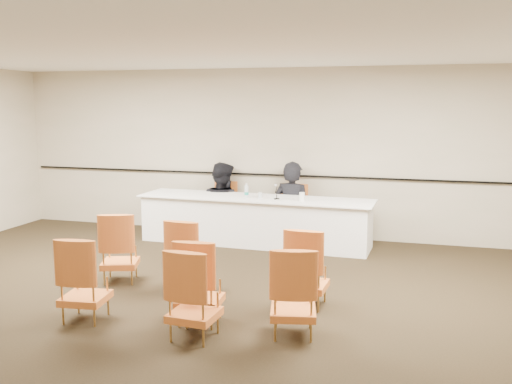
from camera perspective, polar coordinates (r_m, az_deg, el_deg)
floor at (r=6.86m, az=-6.59°, el=-11.46°), size 10.00×10.00×0.00m
ceiling at (r=6.46m, az=-7.07°, el=14.35°), size 10.00×10.00×0.00m
wall_back at (r=10.27m, az=1.89°, el=3.96°), size 10.00×0.04×3.00m
wall_rail at (r=10.28m, az=1.82°, el=1.72°), size 9.80×0.04×0.03m
panel_table at (r=9.70m, az=-0.11°, el=-2.88°), size 4.04×1.07×0.80m
panelist_main at (r=10.11m, az=3.62°, el=-2.37°), size 0.77×0.57×1.93m
panelist_main_chair at (r=10.10m, az=3.62°, el=-2.01°), size 0.52×0.52×0.95m
panelist_second at (r=10.52m, az=-3.41°, el=-1.98°), size 1.08×0.97×1.83m
panelist_second_chair at (r=10.51m, az=-3.42°, el=-1.58°), size 0.52×0.52×0.95m
papers at (r=9.41m, az=2.97°, el=-0.76°), size 0.35×0.29×0.00m
microphone at (r=9.42m, az=2.09°, el=0.01°), size 0.15×0.20×0.25m
water_bottle at (r=9.61m, az=-0.96°, el=0.15°), size 0.09×0.09×0.24m
drinking_glass at (r=9.54m, az=0.42°, el=-0.33°), size 0.07×0.07×0.10m
coffee_cup at (r=9.28m, az=4.62°, el=-0.48°), size 0.11×0.11×0.14m
aud_chair_front_left at (r=7.87m, az=-13.47°, el=-5.36°), size 0.63×0.63×0.95m
aud_chair_front_mid at (r=7.28m, az=-6.76°, el=-6.33°), size 0.52×0.52×0.95m
aud_chair_front_right at (r=6.78m, az=5.14°, el=-7.45°), size 0.52×0.52×0.95m
aud_chair_back_left at (r=6.60m, az=-16.76°, el=-8.25°), size 0.56×0.56×0.95m
aud_chair_back_mid at (r=6.27m, az=-5.66°, el=-8.81°), size 0.54×0.54×0.95m
aud_chair_back_right at (r=5.93m, az=3.76°, el=-9.83°), size 0.59×0.59×0.95m
aud_chair_extra at (r=5.88m, az=-6.21°, el=-10.03°), size 0.53×0.53×0.95m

